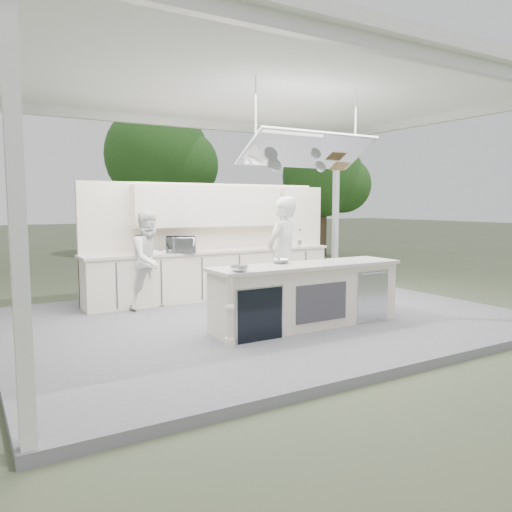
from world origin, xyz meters
TOP-DOWN VIEW (x-y plane):
  - ground at (0.00, 0.00)m, footprint 90.00×90.00m
  - stage_deck at (0.00, 0.00)m, footprint 8.00×6.00m
  - tent at (0.00, -0.01)m, footprint 8.20×6.20m
  - demo_island at (0.18, -0.91)m, footprint 3.10×0.79m
  - back_counter at (0.00, 1.90)m, footprint 5.08×0.72m
  - back_wall_unit at (0.44, 2.11)m, footprint 5.05×0.48m
  - tree_cluster at (-0.16, 9.77)m, footprint 19.55×9.40m
  - head_chef at (0.33, -0.04)m, footprint 0.84×0.72m
  - sous_chef at (-1.40, 1.55)m, footprint 1.00×0.88m
  - toaster_oven at (-0.77, 1.70)m, footprint 0.63×0.54m
  - bowl_large at (-0.11, -0.65)m, footprint 0.33×0.33m
  - bowl_small at (-1.10, -1.15)m, footprint 0.26×0.26m

SIDE VIEW (x-z plane):
  - ground at x=0.00m, z-range 0.00..0.00m
  - stage_deck at x=0.00m, z-range 0.00..0.12m
  - demo_island at x=0.18m, z-range 0.12..1.07m
  - back_counter at x=0.00m, z-range 0.12..1.07m
  - sous_chef at x=-1.40m, z-range 0.12..1.86m
  - head_chef at x=0.33m, z-range 0.12..2.09m
  - bowl_large at x=-0.11m, z-range 1.07..1.14m
  - bowl_small at x=-1.10m, z-range 1.07..1.15m
  - toaster_oven at x=-0.77m, z-range 1.07..1.37m
  - back_wall_unit at x=0.44m, z-range 0.45..2.70m
  - tree_cluster at x=-0.16m, z-range 0.36..6.21m
  - tent at x=0.00m, z-range 1.78..5.64m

